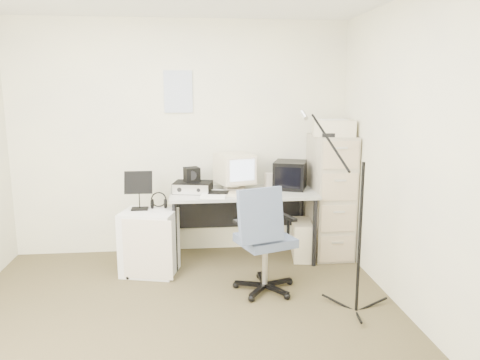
{
  "coord_description": "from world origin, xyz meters",
  "views": [
    {
      "loc": [
        0.11,
        -3.28,
        1.78
      ],
      "look_at": [
        0.55,
        0.95,
        0.95
      ],
      "focal_mm": 35.0,
      "sensor_mm": 36.0,
      "label": 1
    }
  ],
  "objects": [
    {
      "name": "keyboard",
      "position": [
        0.62,
        1.26,
        0.74
      ],
      "size": [
        0.47,
        0.23,
        0.02
      ],
      "primitive_type": "cube",
      "rotation": [
        0.0,
        0.0,
        -0.16
      ],
      "color": "beige",
      "rests_on": "desk"
    },
    {
      "name": "office_chair",
      "position": [
        0.74,
        0.61,
        0.49
      ],
      "size": [
        0.72,
        0.72,
        0.98
      ],
      "primitive_type": "cube",
      "rotation": [
        0.0,
        0.0,
        0.35
      ],
      "color": "slate",
      "rests_on": "floor"
    },
    {
      "name": "desk",
      "position": [
        0.63,
        1.45,
        0.36
      ],
      "size": [
        1.5,
        0.7,
        0.73
      ],
      "primitive_type": "cube",
      "color": "#9F9F9A",
      "rests_on": "floor"
    },
    {
      "name": "radio_receiver",
      "position": [
        0.11,
        1.46,
        0.78
      ],
      "size": [
        0.43,
        0.35,
        0.11
      ],
      "primitive_type": "cube",
      "rotation": [
        0.0,
        0.0,
        -0.21
      ],
      "color": "black",
      "rests_on": "desk"
    },
    {
      "name": "wall_calendar",
      "position": [
        -0.02,
        1.79,
        1.75
      ],
      "size": [
        0.3,
        0.02,
        0.44
      ],
      "primitive_type": "cube",
      "color": "white",
      "rests_on": "wall_back"
    },
    {
      "name": "wall_front",
      "position": [
        0.0,
        -1.8,
        1.25
      ],
      "size": [
        3.6,
        0.02,
        2.5
      ],
      "primitive_type": "cube",
      "color": "#F5EFBF",
      "rests_on": "ground"
    },
    {
      "name": "crt_monitor",
      "position": [
        0.56,
        1.55,
        0.92
      ],
      "size": [
        0.44,
        0.45,
        0.38
      ],
      "primitive_type": "cube",
      "rotation": [
        0.0,
        0.0,
        0.33
      ],
      "color": "beige",
      "rests_on": "desk"
    },
    {
      "name": "printer",
      "position": [
        1.58,
        1.45,
        1.38
      ],
      "size": [
        0.47,
        0.36,
        0.16
      ],
      "primitive_type": "cube",
      "rotation": [
        0.0,
        0.0,
        -0.18
      ],
      "color": "beige",
      "rests_on": "filing_cabinet"
    },
    {
      "name": "desk_speaker",
      "position": [
        0.93,
        1.58,
        0.81
      ],
      "size": [
        0.1,
        0.1,
        0.16
      ],
      "primitive_type": "cube",
      "rotation": [
        0.0,
        0.0,
        0.16
      ],
      "color": "beige",
      "rests_on": "desk"
    },
    {
      "name": "music_stand",
      "position": [
        -0.41,
        1.23,
        0.82
      ],
      "size": [
        0.29,
        0.18,
        0.39
      ],
      "primitive_type": "cube",
      "rotation": [
        0.0,
        0.0,
        -0.16
      ],
      "color": "black",
      "rests_on": "side_cart"
    },
    {
      "name": "side_cart",
      "position": [
        -0.32,
        1.14,
        0.31
      ],
      "size": [
        0.59,
        0.51,
        0.62
      ],
      "primitive_type": "cube",
      "rotation": [
        0.0,
        0.0,
        -0.25
      ],
      "color": "silver",
      "rests_on": "floor"
    },
    {
      "name": "wall_back",
      "position": [
        0.0,
        1.8,
        1.25
      ],
      "size": [
        3.6,
        0.02,
        2.5
      ],
      "primitive_type": "cube",
      "color": "#F5EFBF",
      "rests_on": "ground"
    },
    {
      "name": "floor",
      "position": [
        0.0,
        0.0,
        -0.01
      ],
      "size": [
        3.6,
        3.6,
        0.01
      ],
      "primitive_type": "cube",
      "color": "#433A25",
      "rests_on": "ground"
    },
    {
      "name": "pc_tower",
      "position": [
        1.26,
        1.4,
        0.2
      ],
      "size": [
        0.25,
        0.45,
        0.4
      ],
      "primitive_type": "cube",
      "rotation": [
        0.0,
        0.0,
        -0.15
      ],
      "color": "beige",
      "rests_on": "floor"
    },
    {
      "name": "wall_right",
      "position": [
        1.8,
        0.0,
        1.25
      ],
      "size": [
        0.02,
        3.6,
        2.5
      ],
      "primitive_type": "cube",
      "color": "#F5EFBF",
      "rests_on": "ground"
    },
    {
      "name": "mic_stand",
      "position": [
        1.42,
        0.15,
        0.8
      ],
      "size": [
        0.03,
        0.03,
        1.61
      ],
      "primitive_type": "cylinder",
      "rotation": [
        0.0,
        0.0,
        1.75
      ],
      "color": "black",
      "rests_on": "floor"
    },
    {
      "name": "mouse",
      "position": [
        0.89,
        1.32,
        0.75
      ],
      "size": [
        0.08,
        0.11,
        0.03
      ],
      "primitive_type": "cube",
      "rotation": [
        0.0,
        0.0,
        0.13
      ],
      "color": "black",
      "rests_on": "desk"
    },
    {
      "name": "papers",
      "position": [
        0.33,
        1.31,
        0.74
      ],
      "size": [
        0.3,
        0.37,
        0.02
      ],
      "primitive_type": "cube",
      "rotation": [
        0.0,
        0.0,
        -0.19
      ],
      "color": "white",
      "rests_on": "desk"
    },
    {
      "name": "crt_tv",
      "position": [
        1.15,
        1.54,
        0.88
      ],
      "size": [
        0.42,
        0.43,
        0.29
      ],
      "primitive_type": "cube",
      "rotation": [
        0.0,
        0.0,
        -0.34
      ],
      "color": "black",
      "rests_on": "desk"
    },
    {
      "name": "filing_cabinet",
      "position": [
        1.58,
        1.48,
        0.65
      ],
      "size": [
        0.4,
        0.6,
        1.3
      ],
      "primitive_type": "cube",
      "color": "gray",
      "rests_on": "floor"
    },
    {
      "name": "headphones",
      "position": [
        -0.22,
        1.26,
        0.68
      ],
      "size": [
        0.17,
        0.17,
        0.03
      ],
      "primitive_type": "torus",
      "rotation": [
        0.0,
        0.0,
        0.02
      ],
      "color": "black",
      "rests_on": "side_cart"
    },
    {
      "name": "radio_speaker",
      "position": [
        0.11,
        1.5,
        0.91
      ],
      "size": [
        0.18,
        0.17,
        0.15
      ],
      "primitive_type": "cube",
      "rotation": [
        0.0,
        0.0,
        0.31
      ],
      "color": "black",
      "rests_on": "radio_receiver"
    }
  ]
}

